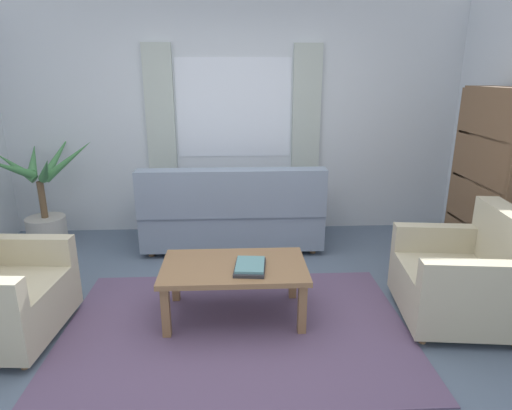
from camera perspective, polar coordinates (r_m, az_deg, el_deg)
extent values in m
plane|color=slate|center=(3.37, -2.62, -16.01)|extent=(6.24, 6.24, 0.00)
cube|color=silver|center=(5.11, -2.93, 11.04)|extent=(5.32, 0.12, 2.60)
cube|color=white|center=(5.03, -2.96, 12.66)|extent=(1.30, 0.01, 1.10)
cube|color=#B2BCB2|center=(5.08, -12.59, 12.32)|extent=(0.32, 0.06, 1.40)
cube|color=#B2BCB2|center=(5.07, 6.70, 12.60)|extent=(0.32, 0.06, 1.40)
cube|color=#604C6B|center=(3.36, -2.62, -15.93)|extent=(2.55, 1.74, 0.01)
cube|color=gray|center=(4.78, -3.10, -2.33)|extent=(1.90, 0.80, 0.38)
cube|color=gray|center=(4.35, -3.21, 1.62)|extent=(1.90, 0.20, 0.48)
cube|color=gray|center=(4.76, 7.37, 1.38)|extent=(0.16, 0.80, 0.24)
cube|color=gray|center=(4.77, -13.66, 1.08)|extent=(0.16, 0.80, 0.24)
cylinder|color=olive|center=(5.20, 6.37, -3.35)|extent=(0.06, 0.06, 0.06)
cylinder|color=olive|center=(5.21, -12.45, -3.61)|extent=(0.06, 0.06, 0.06)
cylinder|color=olive|center=(4.65, 7.51, -5.93)|extent=(0.06, 0.06, 0.06)
cylinder|color=olive|center=(4.67, -13.63, -6.21)|extent=(0.06, 0.06, 0.06)
cube|color=#BCB293|center=(3.64, -30.65, -11.57)|extent=(0.85, 0.89, 0.36)
cube|color=#BCB293|center=(3.80, -28.57, -5.23)|extent=(0.81, 0.17, 0.22)
cylinder|color=olive|center=(3.34, -28.26, -18.01)|extent=(0.05, 0.05, 0.06)
cylinder|color=olive|center=(3.85, -23.39, -12.50)|extent=(0.05, 0.05, 0.06)
cube|color=#BCB293|center=(3.70, 24.78, -10.23)|extent=(0.89, 0.92, 0.36)
cube|color=#BCB293|center=(3.68, 30.38, -4.23)|extent=(0.27, 0.85, 0.46)
cube|color=#BCB293|center=(3.89, 23.48, -4.03)|extent=(0.81, 0.21, 0.22)
cube|color=#BCB293|center=(3.28, 27.59, -8.51)|extent=(0.81, 0.21, 0.22)
cylinder|color=olive|center=(3.98, 18.30, -10.89)|extent=(0.05, 0.05, 0.06)
cylinder|color=olive|center=(3.42, 21.15, -16.17)|extent=(0.05, 0.05, 0.06)
cylinder|color=olive|center=(4.19, 26.94, -10.50)|extent=(0.05, 0.05, 0.06)
cube|color=olive|center=(3.32, -2.92, -8.22)|extent=(1.10, 0.64, 0.04)
cube|color=olive|center=(3.23, -11.83, -13.74)|extent=(0.06, 0.06, 0.40)
cube|color=olive|center=(3.23, 6.12, -13.52)|extent=(0.06, 0.06, 0.40)
cube|color=olive|center=(3.69, -10.61, -9.61)|extent=(0.06, 0.06, 0.40)
cube|color=olive|center=(3.68, 4.89, -9.41)|extent=(0.06, 0.06, 0.40)
cube|color=#2D2D33|center=(3.24, -0.80, -8.26)|extent=(0.26, 0.34, 0.02)
cube|color=#5B8E93|center=(3.23, -0.79, -7.89)|extent=(0.23, 0.30, 0.02)
cylinder|color=#B7B2A8|center=(5.28, -25.88, -3.18)|extent=(0.41, 0.41, 0.33)
cylinder|color=brown|center=(5.17, -26.40, 0.63)|extent=(0.07, 0.07, 0.40)
cone|color=#47894C|center=(4.99, -23.57, 5.46)|extent=(0.57, 0.16, 0.47)
cone|color=#47894C|center=(5.31, -24.75, 5.95)|extent=(0.24, 0.56, 0.47)
cone|color=#47894C|center=(5.37, -27.36, 5.48)|extent=(0.29, 0.55, 0.36)
cone|color=#47894C|center=(5.21, -29.22, 4.49)|extent=(0.44, 0.13, 0.36)
cone|color=#47894C|center=(4.95, -29.75, 4.25)|extent=(0.33, 0.52, 0.37)
cone|color=#47894C|center=(4.87, -26.08, 4.22)|extent=(0.34, 0.41, 0.38)
cube|color=brown|center=(4.94, 26.04, 3.81)|extent=(0.30, 0.04, 1.70)
cube|color=brown|center=(4.49, 27.12, 2.47)|extent=(0.02, 0.90, 1.70)
cube|color=brown|center=(4.81, 27.23, -7.25)|extent=(0.30, 0.86, 0.02)
cube|color=brown|center=(4.67, 27.93, -2.47)|extent=(0.30, 0.86, 0.02)
cube|color=brown|center=(4.56, 28.67, 2.58)|extent=(0.30, 0.86, 0.02)
cube|color=brown|center=(4.48, 29.45, 7.84)|extent=(0.30, 0.86, 0.02)
cube|color=brown|center=(4.45, 30.26, 13.21)|extent=(0.30, 0.86, 0.02)
cube|color=#387F4C|center=(4.32, 30.65, 3.55)|extent=(0.23, 0.07, 0.27)
cube|color=#387F4C|center=(4.39, 30.06, 3.63)|extent=(0.26, 0.08, 0.24)
cube|color=#5B8E93|center=(4.45, 29.50, 3.77)|extent=(0.25, 0.05, 0.22)
cube|color=orange|center=(4.52, 28.98, 4.05)|extent=(0.26, 0.07, 0.23)
cube|color=gold|center=(4.60, 28.41, 4.40)|extent=(0.26, 0.09, 0.24)
cube|color=#335199|center=(4.67, 27.85, 4.95)|extent=(0.27, 0.09, 0.29)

